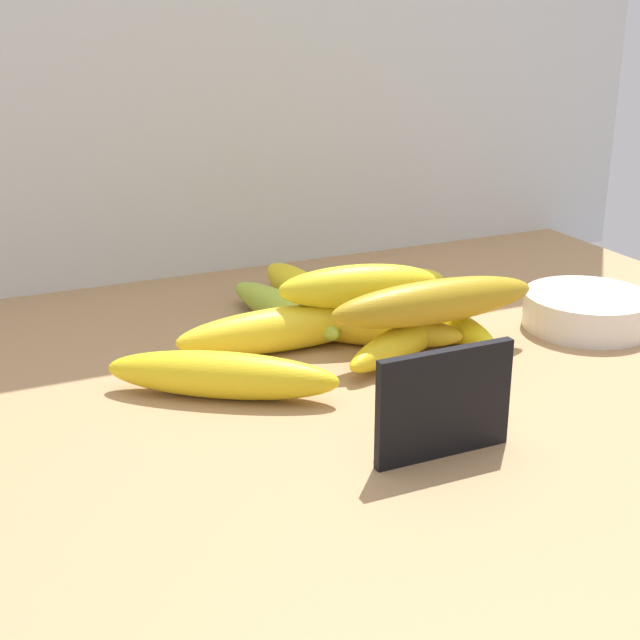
% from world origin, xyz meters
% --- Properties ---
extents(counter_top, '(1.10, 0.76, 0.03)m').
position_xyz_m(counter_top, '(0.00, 0.00, 0.01)').
color(counter_top, '#A47D52').
rests_on(counter_top, ground).
extents(chalkboard_sign, '(0.11, 0.02, 0.08)m').
position_xyz_m(chalkboard_sign, '(0.05, -0.13, 0.07)').
color(chalkboard_sign, black).
rests_on(chalkboard_sign, counter_top).
extents(fruit_bowl, '(0.13, 0.13, 0.04)m').
position_xyz_m(fruit_bowl, '(0.33, 0.04, 0.05)').
color(fruit_bowl, silver).
rests_on(fruit_bowl, counter_top).
extents(banana_0, '(0.21, 0.05, 0.04)m').
position_xyz_m(banana_0, '(0.03, 0.11, 0.05)').
color(banana_0, yellow).
rests_on(banana_0, counter_top).
extents(banana_1, '(0.19, 0.04, 0.04)m').
position_xyz_m(banana_1, '(0.16, 0.19, 0.05)').
color(banana_1, yellow).
rests_on(banana_1, counter_top).
extents(banana_2, '(0.04, 0.20, 0.04)m').
position_xyz_m(banana_2, '(0.09, 0.20, 0.05)').
color(banana_2, yellow).
rests_on(banana_2, counter_top).
extents(banana_3, '(0.07, 0.19, 0.03)m').
position_xyz_m(banana_3, '(0.05, 0.17, 0.05)').
color(banana_3, '#A1BF36').
rests_on(banana_3, counter_top).
extents(banana_4, '(0.19, 0.12, 0.03)m').
position_xyz_m(banana_4, '(0.13, 0.05, 0.05)').
color(banana_4, yellow).
rests_on(banana_4, counter_top).
extents(banana_5, '(0.19, 0.14, 0.04)m').
position_xyz_m(banana_5, '(-0.06, 0.03, 0.05)').
color(banana_5, yellow).
rests_on(banana_5, counter_top).
extents(banana_6, '(0.06, 0.19, 0.03)m').
position_xyz_m(banana_6, '(0.18, 0.09, 0.05)').
color(banana_6, yellow).
rests_on(banana_6, counter_top).
extents(banana_7, '(0.17, 0.16, 0.04)m').
position_xyz_m(banana_7, '(0.10, 0.09, 0.05)').
color(banana_7, gold).
rests_on(banana_7, counter_top).
extents(banana_8, '(0.16, 0.07, 0.04)m').
position_xyz_m(banana_8, '(0.10, 0.10, 0.09)').
color(banana_8, yellow).
rests_on(banana_8, banana_7).
extents(banana_9, '(0.21, 0.05, 0.04)m').
position_xyz_m(banana_9, '(0.15, 0.04, 0.08)').
color(banana_9, '#B08A1A').
rests_on(banana_9, banana_4).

